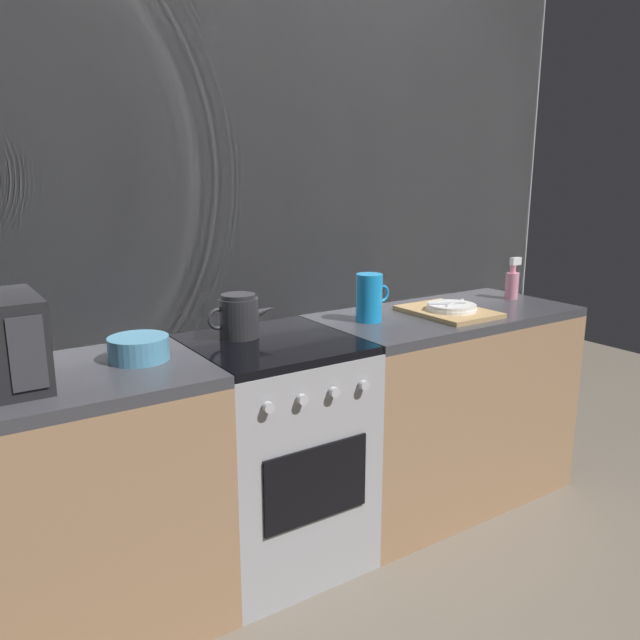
{
  "coord_description": "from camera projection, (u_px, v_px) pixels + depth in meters",
  "views": [
    {
      "loc": [
        -1.09,
        -1.97,
        1.51
      ],
      "look_at": [
        0.21,
        0.0,
        0.95
      ],
      "focal_mm": 35.07,
      "sensor_mm": 36.0,
      "label": 1
    }
  ],
  "objects": [
    {
      "name": "ground_plane",
      "position": [
        276.0,
        554.0,
        2.53
      ],
      "size": [
        8.0,
        8.0,
        0.0
      ],
      "primitive_type": "plane",
      "color": "#6B6054"
    },
    {
      "name": "counter_right",
      "position": [
        442.0,
        405.0,
        2.91
      ],
      "size": [
        1.2,
        0.6,
        0.9
      ],
      "color": "#997251",
      "rests_on": "ground_plane"
    },
    {
      "name": "pitcher",
      "position": [
        369.0,
        298.0,
        2.6
      ],
      "size": [
        0.16,
        0.11,
        0.2
      ],
      "color": "#198CD8",
      "rests_on": "counter_right"
    },
    {
      "name": "back_wall",
      "position": [
        231.0,
        251.0,
        2.52
      ],
      "size": [
        3.6,
        0.05,
        2.4
      ],
      "color": "gray",
      "rests_on": "ground_plane"
    },
    {
      "name": "stove_unit",
      "position": [
        274.0,
        452.0,
        2.43
      ],
      "size": [
        0.6,
        0.63,
        0.9
      ],
      "color": "#9E9EA3",
      "rests_on": "ground_plane"
    },
    {
      "name": "dish_pile",
      "position": [
        449.0,
        310.0,
        2.75
      ],
      "size": [
        0.3,
        0.4,
        0.06
      ],
      "color": "tan",
      "rests_on": "counter_right"
    },
    {
      "name": "mixing_bowl",
      "position": [
        139.0,
        348.0,
        2.07
      ],
      "size": [
        0.2,
        0.2,
        0.08
      ],
      "primitive_type": "cylinder",
      "color": "teal",
      "rests_on": "counter_left"
    },
    {
      "name": "spray_bottle",
      "position": [
        512.0,
        283.0,
        3.07
      ],
      "size": [
        0.08,
        0.06,
        0.2
      ],
      "color": "pink",
      "rests_on": "counter_right"
    },
    {
      "name": "kettle",
      "position": [
        239.0,
        316.0,
        2.35
      ],
      "size": [
        0.28,
        0.15,
        0.17
      ],
      "color": "#262628",
      "rests_on": "stove_unit"
    },
    {
      "name": "counter_left",
      "position": [
        22.0,
        522.0,
        1.95
      ],
      "size": [
        1.2,
        0.6,
        0.9
      ],
      "color": "#997251",
      "rests_on": "ground_plane"
    }
  ]
}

